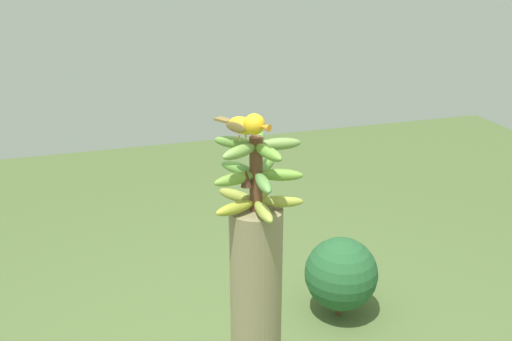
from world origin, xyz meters
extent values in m
cylinder|color=brown|center=(0.00, 0.00, 1.23)|extent=(0.04, 0.04, 0.26)
ellipsoid|color=#9B9E2E|center=(-0.08, -0.03, 1.14)|extent=(0.15, 0.09, 0.04)
ellipsoid|color=#95A240|center=(0.00, -0.08, 1.14)|extent=(0.04, 0.15, 0.04)
ellipsoid|color=#99A33C|center=(0.08, -0.02, 1.14)|extent=(0.15, 0.08, 0.04)
ellipsoid|color=#9B9835|center=(0.05, 0.07, 1.14)|extent=(0.12, 0.14, 0.04)
ellipsoid|color=olive|center=(-0.05, 0.07, 1.14)|extent=(0.12, 0.14, 0.04)
ellipsoid|color=#5E8F46|center=(0.00, -0.08, 1.23)|extent=(0.05, 0.15, 0.04)
ellipsoid|color=olive|center=(0.07, -0.03, 1.23)|extent=(0.15, 0.09, 0.04)
ellipsoid|color=#639A3B|center=(0.05, 0.06, 1.23)|extent=(0.12, 0.14, 0.04)
ellipsoid|color=#62983E|center=(-0.04, 0.07, 1.23)|extent=(0.11, 0.15, 0.04)
ellipsoid|color=olive|center=(-0.08, -0.02, 1.23)|extent=(0.15, 0.08, 0.04)
ellipsoid|color=olive|center=(0.02, -0.07, 1.33)|extent=(0.07, 0.15, 0.04)
ellipsoid|color=olive|center=(0.08, -0.01, 1.33)|extent=(0.15, 0.05, 0.04)
ellipsoid|color=#5D993A|center=(0.03, 0.07, 1.33)|extent=(0.09, 0.15, 0.04)
ellipsoid|color=olive|center=(-0.06, 0.05, 1.33)|extent=(0.14, 0.13, 0.04)
ellipsoid|color=olive|center=(-0.06, -0.04, 1.33)|extent=(0.15, 0.11, 0.04)
cone|color=#4C2D1E|center=(-0.04, -0.02, 1.23)|extent=(0.04, 0.04, 0.06)
cylinder|color=#C68933|center=(-0.06, -0.02, 1.37)|extent=(0.00, 0.00, 0.02)
cylinder|color=#C68933|center=(-0.03, 0.00, 1.37)|extent=(0.01, 0.01, 0.02)
ellipsoid|color=gold|center=(-0.05, -0.01, 1.41)|extent=(0.10, 0.12, 0.06)
ellipsoid|color=brown|center=(-0.07, -0.02, 1.41)|extent=(0.05, 0.07, 0.03)
ellipsoid|color=brown|center=(-0.03, 0.01, 1.41)|extent=(0.05, 0.07, 0.03)
cube|color=brown|center=(-0.09, 0.05, 1.41)|extent=(0.06, 0.07, 0.01)
sphere|color=gold|center=(-0.02, -0.05, 1.42)|extent=(0.07, 0.07, 0.07)
sphere|color=black|center=(0.00, -0.05, 1.42)|extent=(0.01, 0.01, 0.01)
cone|color=orange|center=(0.00, -0.09, 1.42)|extent=(0.04, 0.04, 0.02)
cylinder|color=brown|center=(0.72, 0.78, 0.06)|extent=(0.03, 0.03, 0.13)
sphere|color=#23562D|center=(0.72, 0.78, 0.26)|extent=(0.40, 0.40, 0.40)
camera|label=1|loc=(-0.50, -1.66, 1.93)|focal=40.27mm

